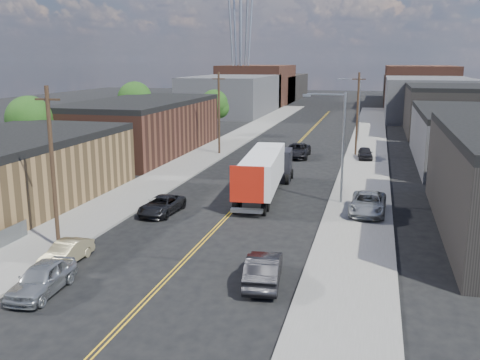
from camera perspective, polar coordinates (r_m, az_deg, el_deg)
The scene contains 29 objects.
ground at distance 79.12m, azimuth 6.62°, elevation 4.32°, with size 260.00×260.00×0.00m, color black.
centerline at distance 64.48m, azimuth 4.79°, elevation 2.45°, with size 0.32×120.00×0.01m, color gold.
sidewalk_left at distance 66.67m, azimuth -3.29°, elevation 2.87°, with size 5.00×140.00×0.15m, color slate.
sidewalk_right at distance 63.62m, azimuth 13.26°, elevation 2.08°, with size 5.00×140.00×0.15m, color slate.
warehouse_tan at distance 46.37m, azimuth -23.84°, elevation 0.86°, with size 12.00×22.00×5.60m.
warehouse_brown at distance 68.32m, azimuth -10.43°, elevation 5.66°, with size 12.00×26.00×6.60m.
industrial_right_c at distance 90.65m, azimuth 21.77°, elevation 6.99°, with size 14.00×22.00×7.60m.
skyline_left_a at distance 116.87m, azimuth -0.81°, elevation 9.07°, with size 16.00×30.00×8.00m, color #333335.
skyline_right_a at distance 113.24m, azimuth 19.35°, elevation 8.25°, with size 16.00×30.00×8.00m, color #333335.
skyline_left_b at distance 141.06m, azimuth 1.88°, elevation 10.10°, with size 16.00×26.00×10.00m, color #48261C.
skyline_right_b at distance 138.07m, azimuth 18.54°, elevation 9.40°, with size 16.00×26.00×10.00m, color #48261C.
skyline_left_c at distance 160.70m, azimuth 3.45°, elevation 9.87°, with size 16.00×40.00×7.00m, color black.
skyline_right_c at distance 158.08m, azimuth 18.02°, elevation 9.24°, with size 16.00×40.00×7.00m, color black.
streetlight_near at distance 43.12m, azimuth 10.44°, elevation 4.34°, with size 3.39×0.25×9.00m.
streetlight_far at distance 77.88m, azimuth 12.32°, elevation 7.92°, with size 3.39×0.25×9.00m.
utility_pole_left_near at distance 33.89m, azimuth -19.35°, elevation 1.24°, with size 1.60×0.26×10.00m.
utility_pole_left_far at distance 65.61m, azimuth -2.26°, elevation 7.19°, with size 1.60×0.26×10.00m.
utility_pole_right at distance 65.93m, azimuth 12.41°, elevation 6.93°, with size 1.60×0.26×10.00m.
tree_left_near at distance 59.04m, azimuth -21.50°, elevation 5.74°, with size 4.85×4.76×7.91m.
tree_left_mid at distance 80.54m, azimuth -11.10°, elevation 8.24°, with size 5.10×5.04×8.37m.
tree_left_far at distance 83.52m, azimuth -2.72°, elevation 7.98°, with size 4.35×4.20×6.97m.
semi_truck at distance 46.17m, azimuth 2.88°, elevation 1.16°, with size 3.48×15.06×3.89m.
car_left_a at distance 28.88m, azimuth -20.36°, elevation -9.81°, with size 1.86×4.61×1.57m, color #A2A5A7.
car_left_b at distance 32.49m, azimuth -18.04°, elevation -7.39°, with size 1.36×3.90×1.28m, color #958861.
car_left_c at distance 40.98m, azimuth -8.36°, elevation -2.68°, with size 2.23×4.84×1.34m, color black.
car_right_oncoming at distance 28.21m, azimuth 2.53°, elevation -9.48°, with size 1.71×4.91×1.62m, color black.
car_right_lot_a at distance 41.29m, azimuth 13.49°, elevation -2.42°, with size 2.57×5.57×1.55m, color #96999A.
car_right_lot_c at distance 63.95m, azimuth 13.21°, elevation 2.81°, with size 1.58×3.94×1.34m, color black.
car_ahead_truck at distance 64.33m, azimuth 6.16°, elevation 3.14°, with size 2.72×5.90×1.64m, color black.
Camera 1 is at (10.43, -17.59, 11.47)m, focal length 40.00 mm.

